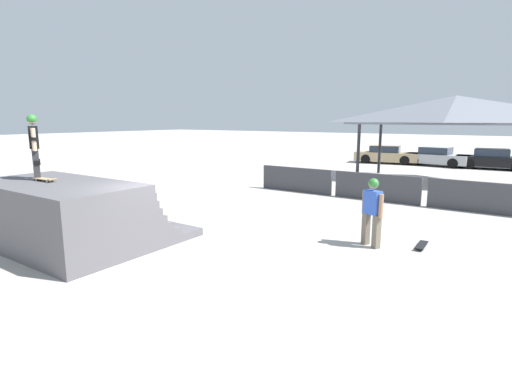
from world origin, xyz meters
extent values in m
plane|color=#ADA8A0|center=(0.00, 0.00, 0.00)|extent=(160.00, 160.00, 0.00)
cube|color=#565459|center=(-2.66, -0.52, 0.10)|extent=(4.44, 3.90, 0.20)
cube|color=#565459|center=(-2.66, -0.91, 0.30)|extent=(4.44, 3.12, 0.20)
cube|color=#565459|center=(-2.66, -1.05, 0.50)|extent=(4.44, 2.84, 0.20)
cube|color=#565459|center=(-2.66, -1.15, 0.70)|extent=(4.44, 2.65, 0.20)
cube|color=#565459|center=(-2.66, -1.22, 0.90)|extent=(4.44, 2.51, 0.20)
cube|color=#565459|center=(-2.66, -1.27, 1.11)|extent=(4.44, 2.41, 0.20)
cube|color=#565459|center=(-2.66, -1.30, 1.31)|extent=(4.44, 2.35, 0.20)
cube|color=#565459|center=(-2.66, -1.32, 1.51)|extent=(4.44, 2.31, 0.20)
cylinder|color=silver|center=(-2.66, -0.18, 1.57)|extent=(4.35, 0.07, 0.07)
cube|color=#2D2D33|center=(-3.41, -1.35, 2.00)|extent=(0.20, 0.20, 0.78)
cube|color=black|center=(-3.39, -1.32, 2.05)|extent=(0.22, 0.20, 0.11)
cube|color=#2D2D33|center=(-3.71, -1.19, 2.00)|extent=(0.20, 0.20, 0.78)
cube|color=black|center=(-3.70, -1.17, 2.05)|extent=(0.22, 0.20, 0.11)
cube|color=black|center=(-3.56, -1.27, 2.67)|extent=(0.47, 0.38, 0.55)
cylinder|color=beige|center=(-3.32, -1.39, 2.62)|extent=(0.14, 0.14, 0.55)
cylinder|color=black|center=(-3.32, -1.39, 2.63)|extent=(0.21, 0.21, 0.08)
cylinder|color=beige|center=(-3.79, -1.15, 2.62)|extent=(0.14, 0.14, 0.55)
cylinder|color=black|center=(-3.79, -1.15, 2.63)|extent=(0.21, 0.21, 0.08)
sphere|color=beige|center=(-3.56, -1.27, 3.08)|extent=(0.21, 0.21, 0.21)
sphere|color=#337F33|center=(-3.56, -1.27, 3.11)|extent=(0.24, 0.24, 0.24)
cylinder|color=silver|center=(-2.85, -1.28, 1.63)|extent=(0.05, 0.03, 0.05)
cylinder|color=silver|center=(-2.85, -1.42, 1.63)|extent=(0.05, 0.03, 0.05)
cylinder|color=silver|center=(-3.31, -1.29, 1.63)|extent=(0.05, 0.03, 0.05)
cylinder|color=silver|center=(-3.31, -1.43, 1.63)|extent=(0.05, 0.03, 0.05)
cube|color=tan|center=(-3.08, -1.36, 1.67)|extent=(0.75, 0.23, 0.02)
cube|color=tan|center=(-2.74, -1.34, 1.69)|extent=(0.10, 0.20, 0.02)
cube|color=#6B6051|center=(3.48, 3.15, 0.41)|extent=(0.21, 0.21, 0.82)
cube|color=#6B6051|center=(3.80, 2.98, 0.41)|extent=(0.21, 0.21, 0.82)
cube|color=blue|center=(3.64, 3.07, 1.11)|extent=(0.50, 0.40, 0.58)
cylinder|color=#A87A5B|center=(3.39, 3.19, 1.07)|extent=(0.15, 0.15, 0.58)
cylinder|color=#A87A5B|center=(3.89, 2.94, 1.07)|extent=(0.15, 0.15, 0.58)
sphere|color=#A87A5B|center=(3.64, 3.07, 1.55)|extent=(0.23, 0.23, 0.23)
sphere|color=#337F33|center=(3.64, 3.07, 1.58)|extent=(0.25, 0.25, 0.25)
cylinder|color=blue|center=(4.79, 3.45, 0.03)|extent=(0.03, 0.05, 0.05)
cylinder|color=blue|center=(4.65, 3.44, 0.03)|extent=(0.03, 0.05, 0.05)
cylinder|color=blue|center=(4.77, 3.94, 0.03)|extent=(0.03, 0.05, 0.05)
cylinder|color=blue|center=(4.63, 3.94, 0.03)|extent=(0.03, 0.05, 0.05)
cube|color=black|center=(4.71, 3.69, 0.06)|extent=(0.23, 0.81, 0.02)
cube|color=black|center=(4.73, 3.32, 0.08)|extent=(0.20, 0.10, 0.02)
cube|color=#3D3D42|center=(-1.57, 8.71, 0.53)|extent=(3.30, 0.12, 1.05)
cube|color=#3D3D42|center=(1.94, 8.71, 0.53)|extent=(3.30, 0.12, 1.05)
cube|color=#3D3D42|center=(5.45, 8.71, 0.53)|extent=(3.30, 0.12, 1.05)
cylinder|color=#2D2D33|center=(-0.50, 13.25, 1.43)|extent=(0.16, 0.16, 2.85)
cylinder|color=#2D2D33|center=(-0.50, 16.74, 1.43)|extent=(0.16, 0.16, 2.85)
cube|color=slate|center=(3.55, 14.99, 2.90)|extent=(9.54, 4.10, 0.10)
pyramid|color=slate|center=(3.55, 14.99, 3.58)|extent=(9.34, 4.02, 1.26)
cube|color=tan|center=(-1.71, 22.22, 0.48)|extent=(4.48, 2.34, 0.62)
cube|color=#283342|center=(-1.82, 22.21, 1.02)|extent=(2.18, 1.70, 0.46)
cube|color=tan|center=(-1.82, 22.21, 1.25)|extent=(2.08, 1.65, 0.04)
cylinder|color=black|center=(-0.55, 23.18, 0.32)|extent=(0.66, 0.30, 0.64)
cylinder|color=black|center=(-0.31, 21.70, 0.32)|extent=(0.66, 0.30, 0.64)
cylinder|color=black|center=(-3.12, 22.75, 0.32)|extent=(0.66, 0.30, 0.64)
cylinder|color=black|center=(-2.87, 21.27, 0.32)|extent=(0.66, 0.30, 0.64)
cube|color=#A8AAAF|center=(1.56, 22.56, 0.48)|extent=(4.14, 2.11, 0.62)
cube|color=#283342|center=(1.46, 22.57, 1.02)|extent=(1.98, 1.63, 0.46)
cube|color=#A8AAAF|center=(1.46, 22.57, 1.25)|extent=(1.90, 1.58, 0.04)
cylinder|color=black|center=(2.85, 23.22, 0.32)|extent=(0.66, 0.26, 0.64)
cylinder|color=black|center=(2.70, 21.65, 0.32)|extent=(0.66, 0.26, 0.64)
cylinder|color=black|center=(0.43, 23.46, 0.32)|extent=(0.66, 0.26, 0.64)
cylinder|color=black|center=(0.27, 21.89, 0.32)|extent=(0.66, 0.26, 0.64)
cube|color=black|center=(4.84, 22.67, 0.48)|extent=(4.29, 1.91, 0.62)
cube|color=#283342|center=(4.73, 22.66, 1.02)|extent=(2.03, 1.51, 0.46)
cube|color=black|center=(4.73, 22.66, 1.25)|extent=(1.94, 1.47, 0.04)
cylinder|color=black|center=(3.51, 23.33, 0.32)|extent=(0.65, 0.24, 0.64)
cylinder|color=black|center=(3.61, 21.84, 0.32)|extent=(0.65, 0.24, 0.64)
camera|label=1|loc=(6.68, -6.39, 3.12)|focal=28.00mm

